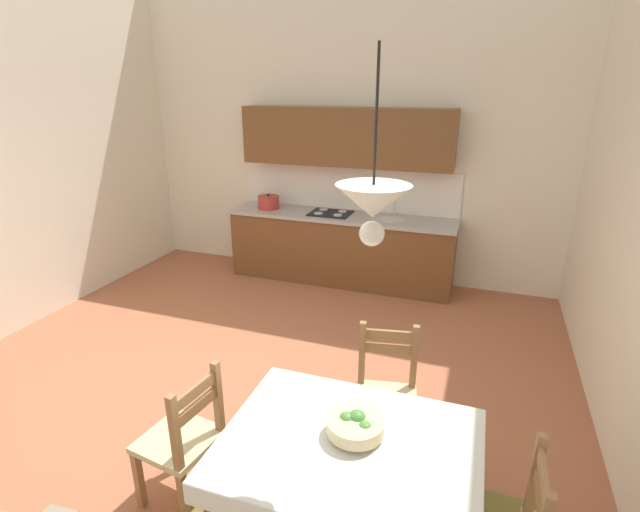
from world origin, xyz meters
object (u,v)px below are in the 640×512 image
object	(u,v)px
dining_chair_tv_side	(183,441)
fruit_bowl	(355,425)
kitchen_cabinetry	(342,217)
dining_table	(349,463)
dining_chair_kitchen_side	(386,397)
pendant_lamp	(373,204)

from	to	relation	value
dining_chair_tv_side	fruit_bowl	distance (m)	1.11
kitchen_cabinetry	fruit_bowl	distance (m)	3.87
dining_table	fruit_bowl	bearing A→B (deg)	80.12
fruit_bowl	dining_chair_tv_side	bearing A→B (deg)	-177.35
kitchen_cabinetry	dining_chair_tv_side	xyz separation A→B (m)	(0.15, -3.72, -0.41)
dining_table	fruit_bowl	distance (m)	0.20
dining_chair_kitchen_side	kitchen_cabinetry	bearing A→B (deg)	112.72
kitchen_cabinetry	dining_chair_kitchen_side	xyz separation A→B (m)	(1.21, -2.90, -0.41)
kitchen_cabinetry	dining_table	distance (m)	3.94
dining_chair_kitchen_side	dining_chair_tv_side	size ratio (longest dim) A/B	1.00
pendant_lamp	fruit_bowl	bearing A→B (deg)	140.35
dining_table	dining_chair_kitchen_side	world-z (taller)	dining_chair_kitchen_side
dining_chair_kitchen_side	dining_chair_tv_side	distance (m)	1.35
dining_chair_kitchen_side	fruit_bowl	xyz separation A→B (m)	(-0.01, -0.78, 0.37)
dining_chair_kitchen_side	dining_chair_tv_side	world-z (taller)	same
dining_chair_kitchen_side	pendant_lamp	bearing A→B (deg)	-86.79
kitchen_cabinetry	dining_table	bearing A→B (deg)	-72.37
kitchen_cabinetry	dining_chair_kitchen_side	size ratio (longest dim) A/B	3.12
kitchen_cabinetry	pendant_lamp	bearing A→B (deg)	-71.32
dining_chair_kitchen_side	fruit_bowl	distance (m)	0.86
dining_chair_tv_side	pendant_lamp	bearing A→B (deg)	0.05
dining_table	fruit_bowl	size ratio (longest dim) A/B	4.39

